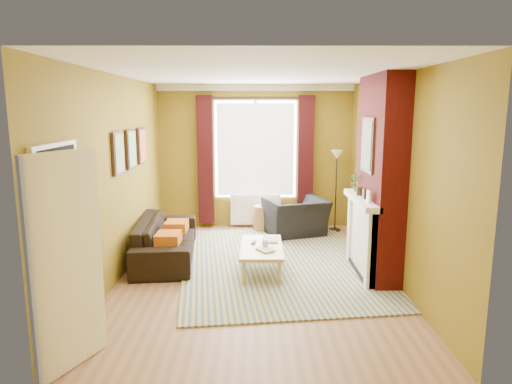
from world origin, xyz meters
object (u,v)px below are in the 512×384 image
armchair (295,217)px  floor_lamp (337,167)px  sofa (166,239)px  coffee_table (262,249)px  wicker_stool (264,218)px

armchair → floor_lamp: size_ratio=0.68×
sofa → coffee_table: sofa is taller
armchair → wicker_stool: armchair is taller
floor_lamp → armchair: bearing=-156.9°
armchair → wicker_stool: (-0.59, 0.35, -0.10)m
sofa → armchair: bearing=-63.7°
sofa → wicker_stool: bearing=-48.4°
sofa → armchair: 2.54m
armchair → sofa: bearing=12.7°
armchair → coffee_table: armchair is taller
sofa → wicker_stool: sofa is taller
sofa → wicker_stool: (1.58, 1.67, -0.07)m
armchair → floor_lamp: bearing=-175.7°
floor_lamp → coffee_table: bearing=-122.3°
coffee_table → floor_lamp: floor_lamp is taller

